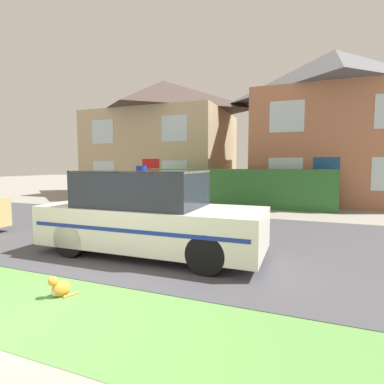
# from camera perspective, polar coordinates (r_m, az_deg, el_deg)

# --- Properties ---
(ground_plane) EXTENTS (80.00, 80.00, 0.00)m
(ground_plane) POSITION_cam_1_polar(r_m,az_deg,el_deg) (4.22, -31.23, -20.77)
(ground_plane) COLOR gray
(road_strip) EXTENTS (28.00, 6.52, 0.01)m
(road_strip) POSITION_cam_1_polar(r_m,az_deg,el_deg) (7.71, -3.11, -8.23)
(road_strip) COLOR #424247
(road_strip) RESTS_ON ground
(lawn_verge) EXTENTS (28.00, 1.68, 0.01)m
(lawn_verge) POSITION_cam_1_polar(r_m,az_deg,el_deg) (4.49, -26.29, -18.89)
(lawn_verge) COLOR #568C42
(lawn_verge) RESTS_ON ground
(garden_hedge) EXTENTS (8.03, 0.71, 1.61)m
(garden_hedge) POSITION_cam_1_polar(r_m,az_deg,el_deg) (12.86, 8.00, 0.75)
(garden_hedge) COLOR #2D662D
(garden_hedge) RESTS_ON ground
(police_car) EXTENTS (4.48, 1.66, 1.77)m
(police_car) POSITION_cam_1_polar(r_m,az_deg,el_deg) (6.04, -8.40, -4.27)
(police_car) COLOR black
(police_car) RESTS_ON road_strip
(cat) EXTENTS (0.31, 0.31, 0.32)m
(cat) POSITION_cam_1_polar(r_m,az_deg,el_deg) (4.65, -23.91, -16.28)
(cat) COLOR orange
(cat) RESTS_ON ground
(house_left) EXTENTS (8.26, 6.54, 6.93)m
(house_left) POSITION_cam_1_polar(r_m,az_deg,el_deg) (19.01, -5.49, 10.44)
(house_left) COLOR tan
(house_left) RESTS_ON ground
(house_right) EXTENTS (7.44, 6.66, 7.37)m
(house_right) POSITION_cam_1_polar(r_m,az_deg,el_deg) (16.66, 25.10, 11.49)
(house_right) COLOR #A86B4C
(house_right) RESTS_ON ground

